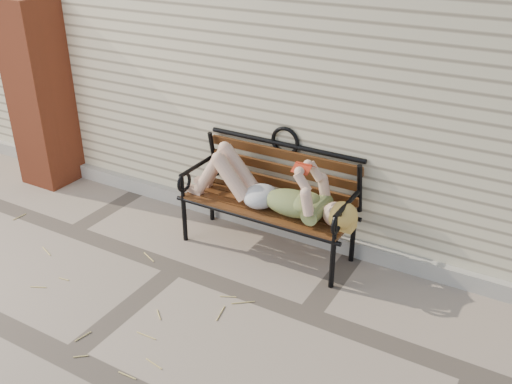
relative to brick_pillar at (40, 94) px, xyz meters
The scene contains 7 objects.
ground 2.62m from the brick_pillar, 18.06° to the right, with size 80.00×80.00×0.00m, color gray.
house_wall 3.26m from the brick_pillar, 44.37° to the left, with size 8.00×4.00×3.00m, color beige.
foundation_strip 2.49m from the brick_pillar, ahead, with size 8.00×0.10×0.15m, color #B1AB9F.
brick_pillar is the anchor object (origin of this frame).
garden_bench 2.85m from the brick_pillar, ahead, with size 1.67×0.67×1.08m.
reading_woman 2.86m from the brick_pillar, ahead, with size 1.58×0.36×0.50m.
straw_scatter 2.38m from the brick_pillar, 50.54° to the right, with size 2.79×1.65×0.01m.
Camera 1 is at (2.64, -3.20, 2.82)m, focal length 40.00 mm.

